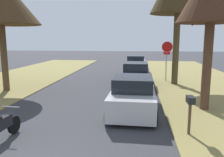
{
  "coord_description": "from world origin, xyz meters",
  "views": [
    {
      "loc": [
        2.39,
        -3.63,
        3.11
      ],
      "look_at": [
        1.22,
        6.83,
        1.3
      ],
      "focal_mm": 36.15,
      "sensor_mm": 36.0,
      "label": 1
    }
  ],
  "objects": [
    {
      "name": "stop_sign_far",
      "position": [
        4.56,
        13.51,
        2.18
      ],
      "size": [
        0.81,
        0.46,
        2.96
      ],
      "color": "#9EA0A5",
      "rests_on": "grass_verge_right"
    },
    {
      "name": "curbside_mailbox",
      "position": [
        4.12,
        3.62,
        1.06
      ],
      "size": [
        0.22,
        0.44,
        1.27
      ],
      "color": "brown",
      "rests_on": "grass_verge_right"
    },
    {
      "name": "parked_sedan_white",
      "position": [
        2.26,
        18.99,
        0.72
      ],
      "size": [
        2.04,
        4.45,
        1.57
      ],
      "color": "white",
      "rests_on": "ground"
    },
    {
      "name": "parked_sedan_silver",
      "position": [
        2.24,
        5.98,
        0.72
      ],
      "size": [
        2.04,
        4.45,
        1.57
      ],
      "color": "#BCBCC1",
      "rests_on": "ground"
    },
    {
      "name": "parked_sedan_navy",
      "position": [
        2.31,
        12.02,
        0.72
      ],
      "size": [
        2.04,
        4.45,
        1.57
      ],
      "color": "navy",
      "rests_on": "ground"
    }
  ]
}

